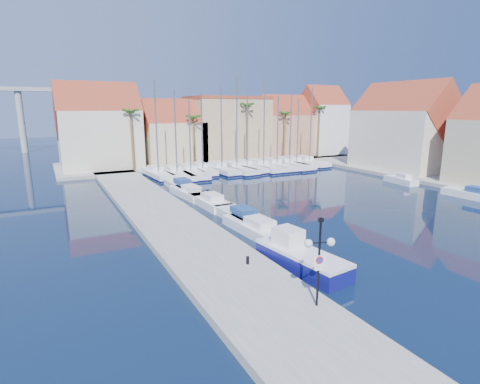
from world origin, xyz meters
The scene contains 37 objects.
ground centered at (0.00, 0.00, 0.00)m, with size 260.00×260.00×0.00m, color black.
quay_west centered at (-9.00, 13.50, 0.25)m, with size 6.00×77.00×0.50m, color gray.
shore_north centered at (10.00, 48.00, 0.25)m, with size 54.00×16.00×0.50m, color gray.
shore_east centered at (32.00, 15.00, 0.25)m, with size 12.00×60.00×0.50m, color gray.
lamp_post centered at (-7.00, -3.55, 3.44)m, with size 1.47×0.74×4.47m.
bollard centered at (-7.60, 2.37, 0.75)m, with size 0.20×0.20×0.49m, color black.
fishing_boat centered at (-4.42, 1.35, 0.77)m, with size 2.98×6.85×2.32m.
motorboat_west_0 centered at (-3.54, 8.45, 0.51)m, with size 2.60×7.13×1.40m.
motorboat_west_1 centered at (-3.09, 11.95, 0.51)m, with size 2.25×6.77×1.40m.
motorboat_west_2 centered at (-3.38, 18.20, 0.51)m, with size 2.38×6.89×1.40m.
motorboat_west_3 centered at (-3.87, 23.07, 0.51)m, with size 2.65×6.72×1.40m.
motorboat_west_4 centered at (-3.40, 27.31, 0.51)m, with size 2.25×6.96×1.40m.
motorboat_east_0 centered at (24.00, 7.58, 0.51)m, with size 2.11×6.09×1.40m.
motorboat_east_1 centered at (23.99, 17.09, 0.51)m, with size 2.18×5.03×1.40m.
sailboat_0 centered at (-3.83, 36.56, 0.62)m, with size 2.92×9.21×13.72m.
sailboat_1 centered at (-1.42, 35.35, 0.57)m, with size 3.21×11.09×12.31m.
sailboat_2 centered at (0.80, 35.64, 0.56)m, with size 3.67×11.39×11.21m.
sailboat_3 centered at (3.22, 36.82, 0.60)m, with size 2.87×8.95×12.04m.
sailboat_4 centered at (6.05, 36.18, 0.60)m, with size 3.00×9.92×13.16m.
sailboat_5 centered at (8.36, 35.59, 0.60)m, with size 3.38×10.63×14.57m.
sailboat_6 centered at (10.50, 36.26, 0.58)m, with size 3.46×10.76×12.98m.
sailboat_7 centered at (13.21, 35.54, 0.60)m, with size 2.90×10.83×14.90m.
sailboat_8 centered at (15.81, 35.58, 0.56)m, with size 2.97×10.95×11.75m.
sailboat_9 centered at (18.31, 35.60, 0.56)m, with size 3.64×11.63×11.98m.
sailboat_10 centered at (20.49, 36.44, 0.57)m, with size 2.94×10.27×11.48m.
sailboat_11 centered at (22.93, 36.03, 0.60)m, with size 2.70×9.70×13.22m.
building_0 centered at (-10.00, 47.00, 6.52)m, with size 12.30×9.00×13.50m.
building_1 centered at (2.00, 47.00, 5.30)m, with size 10.30×8.00×11.00m.
building_2 centered at (13.00, 48.00, 6.26)m, with size 14.20×10.20×11.50m.
building_3 centered at (25.00, 47.00, 5.86)m, with size 10.30×8.00×12.00m.
building_4 centered at (34.00, 46.00, 6.97)m, with size 8.30×8.00×14.00m.
building_6 centered at (32.00, 24.00, 6.52)m, with size 9.00×14.30×13.50m.
palm_0 centered at (-6.00, 42.00, 9.08)m, with size 2.60×2.60×10.15m.
palm_1 centered at (4.00, 42.00, 8.14)m, with size 2.60×2.60×9.15m.
palm_2 centered at (14.00, 42.00, 10.02)m, with size 2.60×2.60×11.15m.
palm_3 centered at (22.00, 42.00, 8.61)m, with size 2.60×2.60×9.65m.
palm_4 centered at (30.00, 42.00, 9.55)m, with size 2.60×2.60×10.65m.
Camera 1 is at (-18.03, -16.52, 9.93)m, focal length 28.00 mm.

